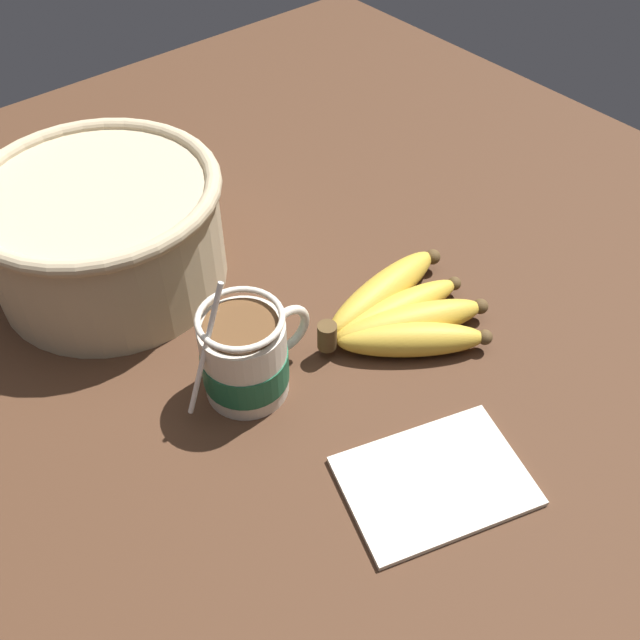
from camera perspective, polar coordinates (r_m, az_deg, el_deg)
table at (r=73.84cm, az=-3.39°, el=-4.78°), size 137.20×137.20×3.30cm
coffee_mug at (r=68.08cm, az=-6.08°, el=-2.86°), size 14.54×8.39×15.08cm
banana_bunch at (r=75.57cm, az=6.45°, el=0.42°), size 19.65×15.44×4.23cm
woven_basket at (r=81.17cm, az=-16.90°, el=6.99°), size 26.61×26.61×13.07cm
napkin at (r=65.25cm, az=9.17°, el=-12.59°), size 18.78×15.72×0.60cm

